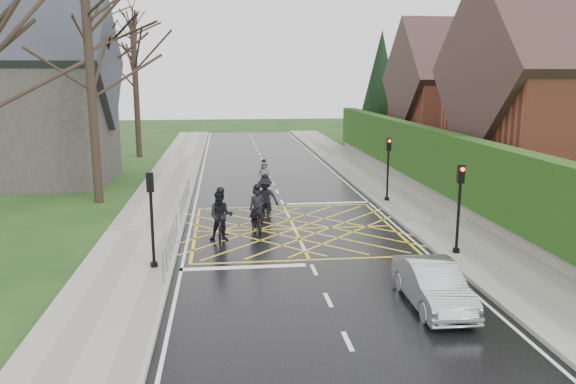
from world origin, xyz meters
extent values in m
plane|color=#163210|center=(0.00, 0.00, 0.00)|extent=(120.00, 120.00, 0.00)
cube|color=black|center=(0.00, 0.00, 0.01)|extent=(9.00, 80.00, 0.01)
cube|color=gray|center=(6.00, 0.00, 0.07)|extent=(3.00, 80.00, 0.15)
cube|color=gray|center=(-6.00, 0.00, 0.07)|extent=(3.00, 80.00, 0.15)
cube|color=slate|center=(7.75, 6.00, 0.35)|extent=(0.50, 38.00, 0.70)
cube|color=#133E11|center=(7.75, 6.00, 2.10)|extent=(0.90, 38.00, 2.80)
cube|color=brown|center=(14.75, 18.00, 3.00)|extent=(9.00, 8.00, 6.00)
cube|color=#352320|center=(14.75, 18.00, 5.90)|extent=(9.80, 8.80, 8.80)
cube|color=brown|center=(17.45, 18.00, 8.50)|extent=(0.70, 0.70, 1.60)
cylinder|color=black|center=(10.75, 26.00, 0.60)|extent=(0.50, 0.50, 1.20)
cone|color=black|center=(10.75, 26.00, 5.00)|extent=(4.60, 4.60, 10.00)
cube|color=#2D2B28|center=(-13.50, 12.00, 3.50)|extent=(8.00, 7.00, 7.00)
cube|color=#26282D|center=(-13.50, 12.00, 6.90)|extent=(8.80, 7.80, 7.80)
cylinder|color=black|center=(-9.00, 6.00, 5.50)|extent=(0.44, 0.44, 11.00)
cylinder|color=black|center=(-10.00, 14.00, 6.00)|extent=(0.44, 0.44, 12.00)
cylinder|color=black|center=(-9.30, 22.00, 5.00)|extent=(0.44, 0.44, 10.00)
cylinder|color=slate|center=(-4.65, -3.50, 1.00)|extent=(0.05, 5.00, 0.05)
cylinder|color=slate|center=(-4.65, -3.50, 0.55)|extent=(0.04, 5.00, 0.04)
cylinder|color=slate|center=(-4.65, -6.00, 0.50)|extent=(0.04, 0.04, 1.00)
cylinder|color=slate|center=(-4.65, -1.00, 0.50)|extent=(0.04, 0.04, 1.00)
cylinder|color=slate|center=(-4.65, 4.00, 1.00)|extent=(0.05, 6.00, 0.05)
cylinder|color=slate|center=(-4.65, 4.00, 0.55)|extent=(0.04, 6.00, 0.04)
cylinder|color=slate|center=(-4.65, 1.00, 0.50)|extent=(0.04, 0.04, 1.00)
cylinder|color=slate|center=(-4.65, 7.00, 0.50)|extent=(0.04, 0.04, 1.00)
cylinder|color=black|center=(5.10, 4.20, 1.50)|extent=(0.10, 0.10, 3.00)
cylinder|color=black|center=(5.10, 4.20, 0.15)|extent=(0.24, 0.24, 0.30)
cube|color=black|center=(5.10, 4.20, 2.90)|extent=(0.22, 0.16, 0.62)
sphere|color=#FF0C0C|center=(5.10, 4.08, 3.08)|extent=(0.14, 0.14, 0.14)
cylinder|color=black|center=(5.10, -4.20, 1.50)|extent=(0.10, 0.10, 3.00)
cylinder|color=black|center=(5.10, -4.20, 0.15)|extent=(0.24, 0.24, 0.30)
cube|color=black|center=(5.10, -4.20, 2.90)|extent=(0.22, 0.16, 0.62)
sphere|color=#FF0C0C|center=(5.10, -4.32, 3.08)|extent=(0.14, 0.14, 0.14)
cylinder|color=black|center=(-5.10, -4.50, 1.50)|extent=(0.10, 0.10, 3.00)
cylinder|color=black|center=(-5.10, -4.50, 0.15)|extent=(0.24, 0.24, 0.30)
cube|color=black|center=(-5.10, -4.50, 2.90)|extent=(0.22, 0.16, 0.62)
sphere|color=#FF0C0C|center=(-5.10, -4.38, 3.08)|extent=(0.14, 0.14, 0.14)
imported|color=black|center=(-1.52, -0.09, 0.52)|extent=(0.83, 2.01, 1.03)
imported|color=black|center=(-1.52, 0.01, 0.88)|extent=(0.67, 0.47, 1.76)
sphere|color=black|center=(-1.52, 0.01, 1.78)|extent=(0.28, 0.28, 0.28)
imported|color=black|center=(-2.97, -1.40, 0.62)|extent=(0.74, 2.12, 1.25)
imported|color=black|center=(-2.97, -1.30, 0.95)|extent=(0.98, 0.79, 1.91)
sphere|color=black|center=(-2.97, -1.30, 1.93)|extent=(0.30, 0.30, 0.30)
imported|color=black|center=(-1.06, 1.70, 0.54)|extent=(1.30, 2.19, 1.09)
imported|color=black|center=(-1.06, 1.80, 0.92)|extent=(1.34, 1.00, 1.85)
sphere|color=black|center=(-1.06, 1.80, 1.87)|extent=(0.29, 0.29, 0.29)
imported|color=black|center=(-0.92, 3.03, 0.49)|extent=(0.60, 1.68, 0.99)
imported|color=silver|center=(-0.92, 3.13, 0.76)|extent=(0.91, 0.44, 1.51)
sphere|color=black|center=(-0.92, 3.13, 1.53)|extent=(0.24, 0.24, 0.24)
imported|color=#B39115|center=(-0.64, 8.33, 0.45)|extent=(0.81, 1.78, 0.90)
imported|color=#4E5154|center=(-0.64, 8.43, 0.77)|extent=(0.80, 0.58, 1.53)
sphere|color=black|center=(-0.64, 8.43, 1.55)|extent=(0.24, 0.24, 0.24)
imported|color=#B0B2B7|center=(2.74, -8.20, 0.61)|extent=(1.35, 3.71, 1.22)
camera|label=1|loc=(-2.78, -21.97, 6.13)|focal=35.00mm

